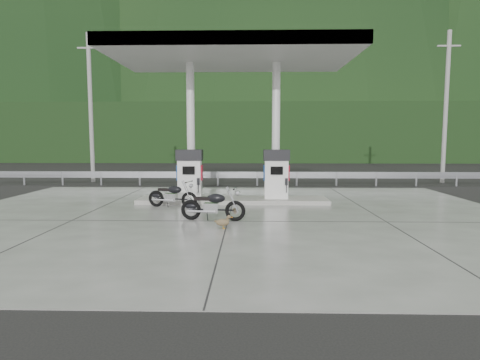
{
  "coord_description": "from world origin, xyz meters",
  "views": [
    {
      "loc": [
        0.63,
        -12.24,
        2.35
      ],
      "look_at": [
        0.3,
        1.0,
        1.0
      ],
      "focal_mm": 30.0,
      "sensor_mm": 36.0,
      "label": 1
    }
  ],
  "objects_px": {
    "gas_pump_left": "(190,174)",
    "duck": "(223,223)",
    "motorcycle_left": "(172,196)",
    "gas_pump_right": "(276,174)",
    "motorcycle_right": "(213,206)"
  },
  "relations": [
    {
      "from": "gas_pump_right",
      "to": "motorcycle_right",
      "type": "relative_size",
      "value": 1.02
    },
    {
      "from": "motorcycle_left",
      "to": "motorcycle_right",
      "type": "bearing_deg",
      "value": -37.51
    },
    {
      "from": "motorcycle_left",
      "to": "duck",
      "type": "height_order",
      "value": "motorcycle_left"
    },
    {
      "from": "gas_pump_right",
      "to": "motorcycle_right",
      "type": "height_order",
      "value": "gas_pump_right"
    },
    {
      "from": "gas_pump_left",
      "to": "duck",
      "type": "xyz_separation_m",
      "value": [
        1.51,
        -4.44,
        -0.89
      ]
    },
    {
      "from": "gas_pump_right",
      "to": "motorcycle_left",
      "type": "height_order",
      "value": "gas_pump_right"
    },
    {
      "from": "gas_pump_left",
      "to": "motorcycle_left",
      "type": "relative_size",
      "value": 1.06
    },
    {
      "from": "duck",
      "to": "motorcycle_left",
      "type": "bearing_deg",
      "value": 124.85
    },
    {
      "from": "gas_pump_right",
      "to": "gas_pump_left",
      "type": "bearing_deg",
      "value": 180.0
    },
    {
      "from": "motorcycle_right",
      "to": "duck",
      "type": "xyz_separation_m",
      "value": [
        0.35,
        -1.08,
        -0.26
      ]
    },
    {
      "from": "duck",
      "to": "gas_pump_right",
      "type": "bearing_deg",
      "value": 73.03
    },
    {
      "from": "gas_pump_right",
      "to": "duck",
      "type": "distance_m",
      "value": 4.83
    },
    {
      "from": "gas_pump_left",
      "to": "gas_pump_right",
      "type": "height_order",
      "value": "same"
    },
    {
      "from": "gas_pump_left",
      "to": "motorcycle_left",
      "type": "xyz_separation_m",
      "value": [
        -0.42,
        -1.21,
        -0.65
      ]
    },
    {
      "from": "duck",
      "to": "motorcycle_right",
      "type": "bearing_deg",
      "value": 111.87
    }
  ]
}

